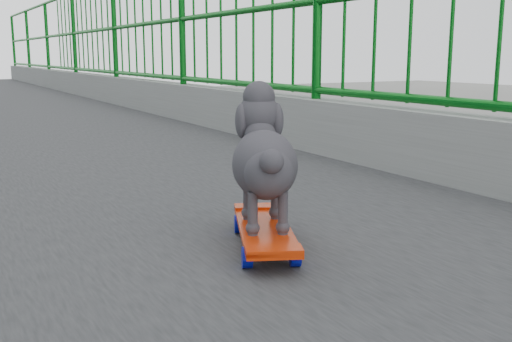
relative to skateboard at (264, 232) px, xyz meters
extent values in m
cube|color=#2D2D2F|center=(-0.21, 1.45, -0.30)|extent=(3.00, 24.00, 0.50)
cube|color=gray|center=(1.19, 1.45, 0.10)|extent=(0.20, 24.00, 0.30)
cylinder|color=#0B6316|center=(1.19, 1.45, 0.80)|extent=(0.04, 24.00, 0.04)
cylinder|color=#0B6316|center=(1.19, 1.45, 0.80)|extent=(0.06, 0.06, 1.10)
cylinder|color=#0B6316|center=(1.19, 11.45, 0.80)|extent=(0.06, 0.06, 1.10)
cube|color=red|center=(0.00, 0.00, 0.01)|extent=(0.33, 0.51, 0.02)
cube|color=#99999E|center=(-0.06, -0.15, -0.01)|extent=(0.09, 0.07, 0.02)
cylinder|color=#070E9F|center=(-0.12, -0.12, -0.02)|extent=(0.05, 0.06, 0.06)
sphere|color=yellow|center=(-0.12, -0.12, -0.02)|extent=(0.02, 0.02, 0.02)
cylinder|color=#070E9F|center=(-0.01, -0.17, -0.02)|extent=(0.05, 0.06, 0.06)
sphere|color=yellow|center=(-0.01, -0.17, -0.02)|extent=(0.02, 0.02, 0.02)
cube|color=#99999E|center=(0.06, 0.15, -0.01)|extent=(0.09, 0.07, 0.02)
cylinder|color=#070E9F|center=(0.01, 0.17, -0.02)|extent=(0.05, 0.06, 0.06)
sphere|color=yellow|center=(0.01, 0.17, -0.02)|extent=(0.02, 0.02, 0.02)
cylinder|color=#070E9F|center=(0.12, 0.12, -0.02)|extent=(0.05, 0.06, 0.06)
sphere|color=yellow|center=(0.12, 0.12, -0.02)|extent=(0.02, 0.02, 0.02)
ellipsoid|color=#2A272C|center=(0.00, 0.00, 0.20)|extent=(0.29, 0.34, 0.19)
sphere|color=#2A272C|center=(0.07, 0.15, 0.32)|extent=(0.13, 0.13, 0.13)
sphere|color=black|center=(0.10, 0.23, 0.31)|extent=(0.02, 0.02, 0.02)
sphere|color=#2A272C|center=(-0.06, -0.14, 0.23)|extent=(0.06, 0.06, 0.06)
cylinder|color=#2A272C|center=(-0.01, 0.09, 0.08)|extent=(0.03, 0.03, 0.12)
cylinder|color=#2A272C|center=(0.07, 0.06, 0.08)|extent=(0.03, 0.03, 0.12)
cylinder|color=#2A272C|center=(-0.07, -0.06, 0.08)|extent=(0.03, 0.03, 0.12)
cylinder|color=#2A272C|center=(0.01, -0.09, 0.08)|extent=(0.03, 0.03, 0.12)
camera|label=1|loc=(-0.84, -1.44, 0.50)|focal=42.00mm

